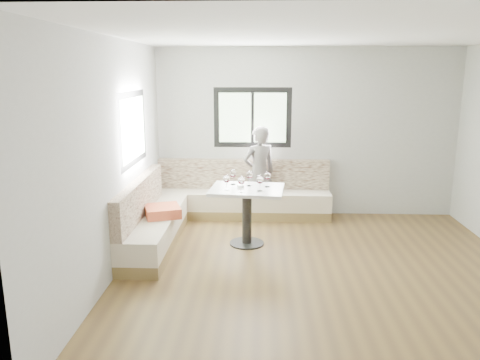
% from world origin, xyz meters
% --- Properties ---
extents(room, '(5.01, 5.01, 2.81)m').
position_xyz_m(room, '(-0.08, 0.08, 1.41)').
color(room, brown).
rests_on(room, ground).
extents(banquette, '(2.90, 2.80, 0.95)m').
position_xyz_m(banquette, '(-1.59, 1.62, 0.33)').
color(banquette, olive).
rests_on(banquette, ground).
extents(table, '(1.08, 0.88, 0.82)m').
position_xyz_m(table, '(-0.95, 0.95, 0.62)').
color(table, black).
rests_on(table, ground).
extents(person, '(0.67, 0.57, 1.55)m').
position_xyz_m(person, '(-0.78, 2.16, 0.78)').
color(person, slate).
rests_on(person, ground).
extents(olive_ramekin, '(0.10, 0.10, 0.04)m').
position_xyz_m(olive_ramekin, '(-1.04, 0.99, 0.84)').
color(olive_ramekin, white).
rests_on(olive_ramekin, table).
extents(wine_glass_a, '(0.10, 0.10, 0.22)m').
position_xyz_m(wine_glass_a, '(-1.22, 0.83, 0.98)').
color(wine_glass_a, white).
rests_on(wine_glass_a, table).
extents(wine_glass_b, '(0.10, 0.10, 0.22)m').
position_xyz_m(wine_glass_b, '(-1.02, 0.74, 0.98)').
color(wine_glass_b, white).
rests_on(wine_glass_b, table).
extents(wine_glass_c, '(0.10, 0.10, 0.22)m').
position_xyz_m(wine_glass_c, '(-0.77, 0.79, 0.98)').
color(wine_glass_c, white).
rests_on(wine_glass_c, table).
extents(wine_glass_d, '(0.10, 0.10, 0.22)m').
position_xyz_m(wine_glass_d, '(-0.91, 1.08, 0.98)').
color(wine_glass_d, white).
rests_on(wine_glass_d, table).
extents(wine_glass_e, '(0.10, 0.10, 0.22)m').
position_xyz_m(wine_glass_e, '(-0.66, 1.03, 0.98)').
color(wine_glass_e, white).
rests_on(wine_glass_e, table).
extents(wine_glass_f, '(0.10, 0.10, 0.22)m').
position_xyz_m(wine_glass_f, '(-1.15, 1.15, 0.98)').
color(wine_glass_f, white).
rests_on(wine_glass_f, table).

